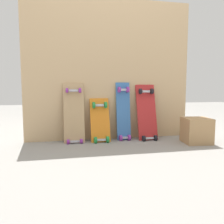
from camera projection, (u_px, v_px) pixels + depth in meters
ground_plane at (111, 139)px, 2.78m from camera, size 12.00×12.00×0.00m
plywood_wall_panel at (110, 70)px, 2.76m from camera, size 1.99×0.04×1.65m
skateboard_natural at (74, 116)px, 2.62m from camera, size 0.23×0.20×0.74m
skateboard_orange at (100, 123)px, 2.67m from camera, size 0.22×0.23×0.56m
skateboard_blue at (124, 114)px, 2.76m from camera, size 0.17×0.17×0.74m
skateboard_red at (147, 115)px, 2.78m from camera, size 0.23×0.25×0.72m
wooden_crate at (196, 130)px, 2.60m from camera, size 0.32×0.32×0.28m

